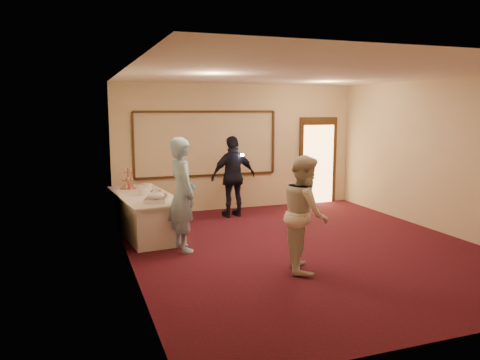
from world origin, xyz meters
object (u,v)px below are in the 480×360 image
(plate_stack_b, at_px, (147,188))
(man, at_px, (182,194))
(plate_stack_a, at_px, (145,191))
(guest, at_px, (233,177))
(buffet_table, at_px, (145,214))
(woman, at_px, (305,213))
(cupcake_stand, at_px, (128,181))
(pavlova_tray, at_px, (156,197))
(tart, at_px, (160,196))

(plate_stack_b, distance_m, man, 1.68)
(plate_stack_a, bearing_deg, guest, 22.07)
(buffet_table, distance_m, plate_stack_a, 0.47)
(plate_stack_a, xyz_separation_m, woman, (1.96, -2.85, 0.02))
(man, distance_m, guest, 2.69)
(cupcake_stand, bearing_deg, pavlova_tray, -78.63)
(guest, bearing_deg, plate_stack_a, 14.76)
(tart, bearing_deg, man, -76.79)
(buffet_table, xyz_separation_m, tart, (0.23, -0.38, 0.41))
(pavlova_tray, distance_m, tart, 0.40)
(cupcake_stand, bearing_deg, tart, -69.20)
(plate_stack_b, xyz_separation_m, man, (0.34, -1.64, 0.12))
(tart, height_order, woman, woman)
(buffet_table, bearing_deg, woman, -55.83)
(plate_stack_a, bearing_deg, plate_stack_b, 73.15)
(buffet_table, relative_size, guest, 1.44)
(buffet_table, height_order, pavlova_tray, pavlova_tray)
(buffet_table, relative_size, man, 1.34)
(buffet_table, bearing_deg, plate_stack_b, 70.93)
(pavlova_tray, xyz_separation_m, plate_stack_a, (-0.10, 0.70, 0.00))
(plate_stack_a, distance_m, tart, 0.41)
(man, relative_size, woman, 1.12)
(guest, bearing_deg, man, 44.92)
(cupcake_stand, height_order, man, man)
(cupcake_stand, distance_m, plate_stack_b, 0.59)
(plate_stack_a, height_order, man, man)
(tart, bearing_deg, plate_stack_b, 100.02)
(cupcake_stand, relative_size, plate_stack_a, 2.31)
(plate_stack_a, bearing_deg, man, -70.36)
(buffet_table, height_order, plate_stack_b, plate_stack_b)
(tart, xyz_separation_m, guest, (1.86, 1.18, 0.11))
(woman, bearing_deg, plate_stack_b, 47.84)
(plate_stack_b, distance_m, guest, 2.05)
(pavlova_tray, bearing_deg, buffet_table, 97.49)
(cupcake_stand, xyz_separation_m, guest, (2.31, 0.00, -0.03))
(plate_stack_b, xyz_separation_m, guest, (1.99, 0.49, 0.06))
(pavlova_tray, distance_m, cupcake_stand, 1.58)
(plate_stack_b, height_order, guest, guest)
(guest, bearing_deg, pavlova_tray, 30.50)
(buffet_table, bearing_deg, guest, 21.07)
(cupcake_stand, distance_m, guest, 2.31)
(cupcake_stand, bearing_deg, woman, -59.51)
(tart, xyz_separation_m, man, (0.22, -0.94, 0.18))
(pavlova_tray, distance_m, plate_stack_b, 1.07)
(woman, relative_size, guest, 0.96)
(plate_stack_a, xyz_separation_m, man, (0.45, -1.27, 0.12))
(man, height_order, guest, man)
(pavlova_tray, relative_size, plate_stack_a, 2.83)
(buffet_table, xyz_separation_m, plate_stack_a, (0.00, -0.04, 0.47))
(plate_stack_a, relative_size, guest, 0.11)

